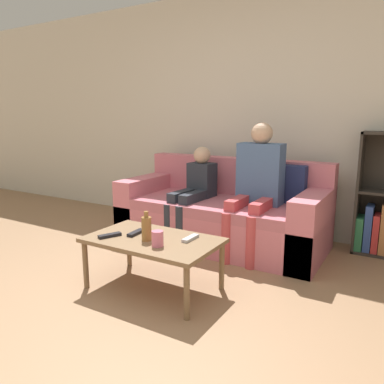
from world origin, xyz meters
TOP-DOWN VIEW (x-y plane):
  - ground_plane at (0.00, 0.00)m, footprint 22.00×22.00m
  - wall_back at (0.00, 2.64)m, footprint 12.00×0.06m
  - couch at (-0.10, 2.00)m, footprint 2.02×0.91m
  - coffee_table at (-0.08, 0.80)m, footprint 0.96×0.58m
  - person_adult at (0.28, 1.93)m, footprint 0.41×0.63m
  - person_child at (-0.35, 1.87)m, footprint 0.27×0.64m
  - cup_near at (0.05, 0.68)m, footprint 0.08×0.08m
  - tv_remote_0 at (0.17, 0.92)m, footprint 0.05×0.17m
  - tv_remote_1 at (-0.25, 0.82)m, footprint 0.06×0.17m
  - tv_remote_2 at (-0.37, 0.67)m, footprint 0.11×0.17m
  - bottle at (-0.09, 0.74)m, footprint 0.07×0.07m

SIDE VIEW (x-z plane):
  - ground_plane at x=0.00m, z-range 0.00..0.00m
  - couch at x=-0.10m, z-range -0.13..0.71m
  - coffee_table at x=-0.08m, z-range 0.16..0.55m
  - tv_remote_0 at x=0.17m, z-range 0.39..0.42m
  - tv_remote_1 at x=-0.25m, z-range 0.39..0.42m
  - tv_remote_2 at x=-0.37m, z-range 0.39..0.42m
  - cup_near at x=0.05m, z-range 0.39..0.50m
  - bottle at x=-0.09m, z-range 0.38..0.59m
  - person_child at x=-0.35m, z-range 0.08..1.04m
  - person_adult at x=0.28m, z-range 0.10..1.31m
  - wall_back at x=0.00m, z-range 0.00..2.60m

